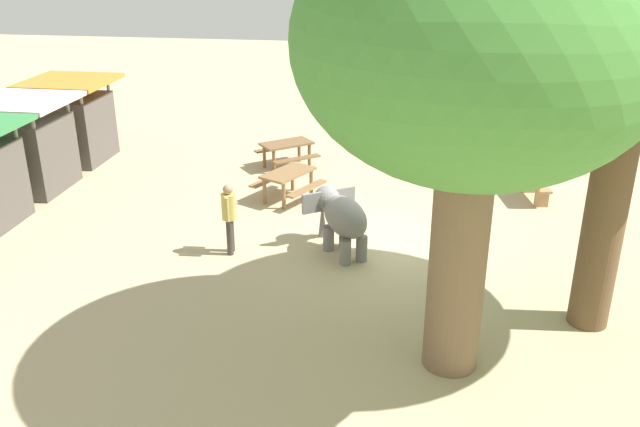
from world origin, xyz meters
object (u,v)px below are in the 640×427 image
wooden_bench (534,183)px  picnic_table_far (287,149)px  shade_tree_main (477,46)px  market_stall_orange (75,124)px  person_handler (229,214)px  picnic_table_near (288,179)px  elephant (341,216)px  market_stall_white (29,149)px

wooden_bench → picnic_table_far: (1.66, 6.98, 0.12)m
shade_tree_main → wooden_bench: 9.43m
wooden_bench → market_stall_orange: bearing=-106.4°
person_handler → market_stall_orange: (5.74, 6.47, 0.19)m
picnic_table_near → market_stall_orange: bearing=-81.2°
shade_tree_main → wooden_bench: shade_tree_main is taller
elephant → person_handler: person_handler is taller
wooden_bench → market_stall_orange: size_ratio=0.58×
person_handler → elephant: bearing=4.2°
shade_tree_main → market_stall_orange: (9.25, 11.16, -4.04)m
elephant → market_stall_orange: size_ratio=0.74×
elephant → picnic_table_far: bearing=-12.1°
picnic_table_far → elephant: bearing=-106.3°
picnic_table_near → market_stall_white: size_ratio=0.80×
shade_tree_main → market_stall_white: size_ratio=2.88×
elephant → shade_tree_main: shade_tree_main is taller
market_stall_white → market_stall_orange: bearing=0.0°
person_handler → picnic_table_far: 5.97m
shade_tree_main → picnic_table_near: (6.88, 4.03, -4.59)m
person_handler → shade_tree_main: size_ratio=0.22×
elephant → person_handler: 2.44m
person_handler → market_stall_orange: size_ratio=0.64×
shade_tree_main → market_stall_white: bearing=59.2°
wooden_bench → picnic_table_far: wooden_bench is taller
elephant → market_stall_white: market_stall_white is taller
picnic_table_far → wooden_bench: bearing=-52.1°
elephant → shade_tree_main: bearing=175.7°
elephant → picnic_table_near: elephant is taller
person_handler → picnic_table_near: bearing=73.4°
elephant → market_stall_white: bearing=38.4°
wooden_bench → picnic_table_near: size_ratio=0.72×
elephant → shade_tree_main: (-3.92, -2.28, 4.31)m
person_handler → wooden_bench: person_handler is taller
picnic_table_near → market_stall_orange: (2.37, 7.13, 0.55)m
wooden_bench → elephant: bearing=-60.7°
shade_tree_main → picnic_table_near: shade_tree_main is taller
elephant → market_stall_orange: (5.33, 8.88, 0.28)m
market_stall_orange → picnic_table_far: bearing=-88.1°
wooden_bench → person_handler: bearing=-69.1°
wooden_bench → market_stall_white: market_stall_white is taller
person_handler → market_stall_white: (3.14, 6.47, 0.19)m
market_stall_white → market_stall_orange: same height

